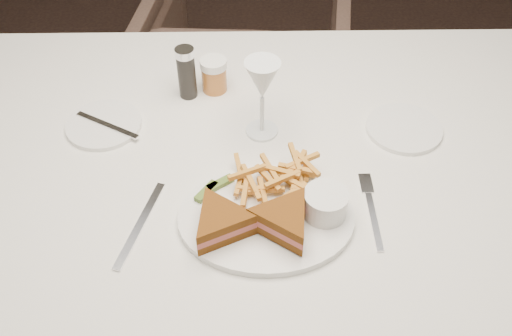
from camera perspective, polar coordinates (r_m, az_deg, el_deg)
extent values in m
plane|color=black|center=(1.78, -1.75, -15.42)|extent=(5.00, 5.00, 0.00)
cube|color=silver|center=(1.42, -0.14, -10.62)|extent=(1.54, 1.07, 0.75)
imported|color=#443129|center=(2.09, -0.86, 10.23)|extent=(0.80, 0.76, 0.70)
ellipsoid|color=white|center=(1.03, 1.02, -5.02)|extent=(0.33, 0.27, 0.01)
cube|color=silver|center=(1.05, -11.50, -5.55)|extent=(0.08, 0.20, 0.00)
cylinder|color=white|center=(1.26, -14.97, 4.22)|extent=(0.16, 0.16, 0.01)
cylinder|color=white|center=(1.25, 14.58, 3.85)|extent=(0.16, 0.16, 0.01)
cylinder|color=black|center=(1.28, -6.96, 9.43)|extent=(0.04, 0.04, 0.12)
cylinder|color=#AD6329|center=(1.30, -4.22, 9.25)|extent=(0.06, 0.06, 0.08)
cube|color=#496623|center=(1.08, -3.61, -1.56)|extent=(0.06, 0.04, 0.01)
cube|color=#496623|center=(1.06, -4.99, -2.36)|extent=(0.05, 0.05, 0.01)
cylinder|color=white|center=(1.02, 6.95, -3.54)|extent=(0.08, 0.08, 0.05)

